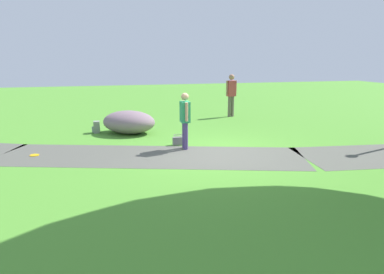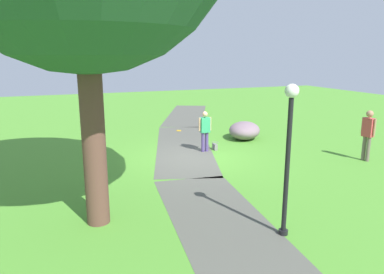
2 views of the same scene
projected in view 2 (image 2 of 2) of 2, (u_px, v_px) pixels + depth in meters
ground_plane at (195, 158)px, 13.31m from camera, size 48.00×48.00×0.00m
footpath_segment_near at (237, 243)px, 7.31m from camera, size 8.20×3.08×0.01m
footpath_segment_mid at (183, 146)px, 14.97m from camera, size 8.28×4.45×0.01m
footpath_segment_far at (187, 115)px, 22.75m from camera, size 8.16×5.35×0.01m
lamp_post at (289, 144)px, 7.25m from camera, size 0.28×0.28×3.18m
lawn_boulder at (244, 130)px, 16.22m from camera, size 2.28×2.15×0.77m
woman_with_handbag at (205, 129)px, 13.99m from camera, size 0.25×0.52×1.59m
man_near_boulder at (368, 132)px, 12.74m from camera, size 0.51×0.31×1.82m
handbag_on_grass at (215, 146)px, 14.42m from camera, size 0.33×0.30×0.31m
backpack_by_boulder at (240, 129)px, 17.37m from camera, size 0.27×0.29×0.40m
frisbee_on_grass at (179, 131)px, 17.96m from camera, size 0.24×0.24×0.02m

